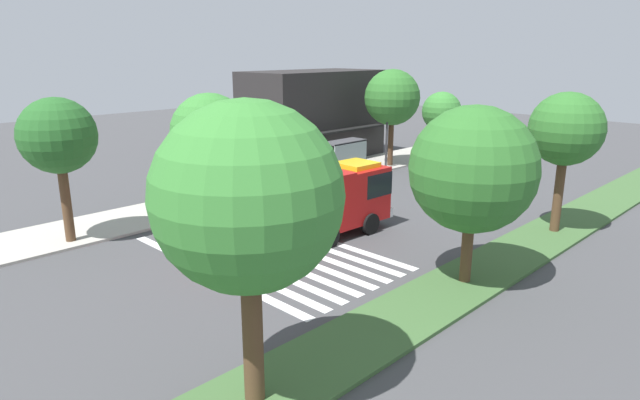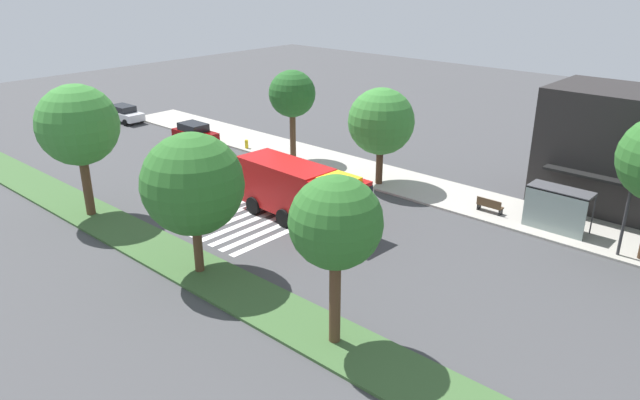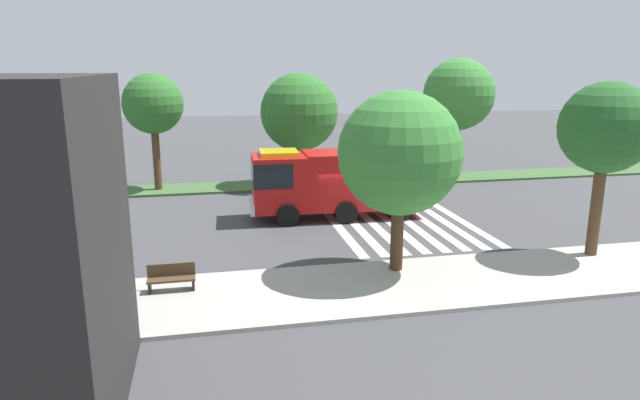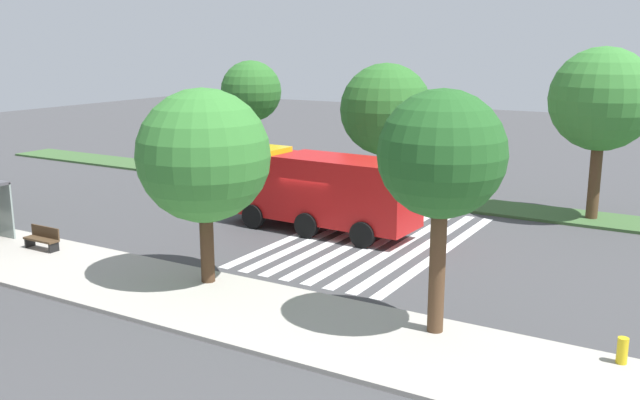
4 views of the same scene
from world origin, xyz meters
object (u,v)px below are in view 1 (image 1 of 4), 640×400
at_px(street_lamp, 387,126).
at_px(sidewalk_tree_east, 442,112).
at_px(bench_near_shelter, 309,176).
at_px(median_tree_west, 473,170).
at_px(sidewalk_tree_center, 392,98).
at_px(sidewalk_tree_west, 210,133).
at_px(bus_stop_shelter, 347,151).
at_px(fire_truck, 317,201).
at_px(median_tree_center, 566,130).
at_px(parked_car_east, 467,147).
at_px(median_tree_far_west, 248,198).
at_px(sidewalk_tree_far_west, 58,137).

relative_size(street_lamp, sidewalk_tree_east, 1.00).
relative_size(bench_near_shelter, street_lamp, 0.29).
distance_m(bench_near_shelter, median_tree_west, 18.47).
distance_m(street_lamp, sidewalk_tree_center, 2.36).
height_order(sidewalk_tree_west, sidewalk_tree_center, sidewalk_tree_center).
bearing_deg(sidewalk_tree_east, bus_stop_shelter, 178.44).
bearing_deg(street_lamp, fire_truck, -153.32).
bearing_deg(bus_stop_shelter, sidewalk_tree_center, -3.90).
height_order(fire_truck, sidewalk_tree_east, sidewalk_tree_east).
bearing_deg(sidewalk_tree_east, median_tree_center, -131.71).
distance_m(parked_car_east, median_tree_far_west, 37.91).
relative_size(sidewalk_tree_center, sidewalk_tree_east, 1.38).
height_order(parked_car_east, street_lamp, street_lamp).
distance_m(parked_car_east, bench_near_shelter, 17.11).
relative_size(bus_stop_shelter, median_tree_center, 0.50).
relative_size(sidewalk_tree_far_west, median_tree_center, 0.98).
distance_m(sidewalk_tree_center, sidewalk_tree_east, 7.38).
distance_m(bus_stop_shelter, bench_near_shelter, 4.20).
height_order(bus_stop_shelter, median_tree_far_west, median_tree_far_west).
height_order(parked_car_east, sidewalk_tree_center, sidewalk_tree_center).
bearing_deg(sidewalk_tree_center, median_tree_far_west, -148.97).
xyz_separation_m(sidewalk_tree_east, median_tree_far_west, (-34.00, -16.13, 1.81)).
distance_m(street_lamp, sidewalk_tree_east, 8.28).
xyz_separation_m(fire_truck, bench_near_shelter, (7.63, 8.47, -1.37)).
relative_size(parked_car_east, sidewalk_tree_far_west, 0.69).
xyz_separation_m(sidewalk_tree_far_west, sidewalk_tree_west, (8.33, 0.00, -0.69)).
bearing_deg(median_tree_far_west, sidewalk_tree_far_west, 84.63).
xyz_separation_m(fire_truck, median_tree_far_west, (-10.39, -8.01, 3.71)).
bearing_deg(bus_stop_shelter, sidewalk_tree_east, -1.56).
relative_size(sidewalk_tree_west, sidewalk_tree_east, 1.22).
bearing_deg(sidewalk_tree_center, sidewalk_tree_west, -180.00).
relative_size(bench_near_shelter, median_tree_far_west, 0.20).
relative_size(sidewalk_tree_west, sidewalk_tree_center, 0.88).
bearing_deg(bench_near_shelter, fire_truck, -132.05).
height_order(sidewalk_tree_center, median_tree_center, sidewalk_tree_center).
relative_size(street_lamp, sidewalk_tree_west, 0.82).
height_order(fire_truck, sidewalk_tree_far_west, sidewalk_tree_far_west).
bearing_deg(sidewalk_tree_west, sidewalk_tree_far_west, 180.00).
bearing_deg(median_tree_far_west, sidewalk_tree_center, 31.03).
bearing_deg(median_tree_far_west, bus_stop_shelter, 36.77).
xyz_separation_m(parked_car_east, sidewalk_tree_center, (-8.13, 2.20, 4.62)).
bearing_deg(median_tree_west, street_lamp, 46.41).
relative_size(fire_truck, street_lamp, 1.66).
height_order(bus_stop_shelter, sidewalk_tree_far_west, sidewalk_tree_far_west).
bearing_deg(bench_near_shelter, sidewalk_tree_west, -177.57).
relative_size(median_tree_far_west, median_tree_center, 1.13).
xyz_separation_m(sidewalk_tree_far_west, median_tree_west, (9.26, -16.13, -0.53)).
bearing_deg(median_tree_center, fire_truck, 139.06).
height_order(bus_stop_shelter, sidewalk_tree_west, sidewalk_tree_west).
relative_size(fire_truck, median_tree_far_west, 1.15).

